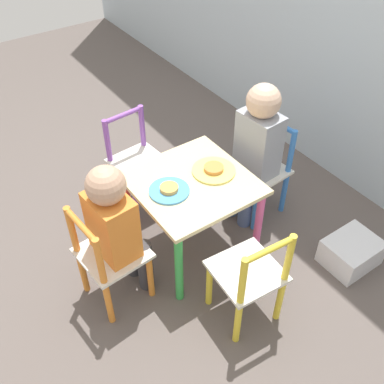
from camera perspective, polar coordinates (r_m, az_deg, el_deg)
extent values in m
plane|color=#5B514C|center=(2.27, 0.00, -6.81)|extent=(6.00, 6.00, 0.00)
cube|color=beige|center=(1.98, 0.00, 1.16)|extent=(0.51, 0.51, 0.02)
cylinder|color=#DB3D38|center=(2.18, -8.08, -2.14)|extent=(0.04, 0.04, 0.40)
cylinder|color=green|center=(1.92, -1.67, -9.68)|extent=(0.04, 0.04, 0.40)
cylinder|color=teal|center=(2.35, 1.34, 2.10)|extent=(0.04, 0.04, 0.40)
cylinder|color=#E5599E|center=(2.11, 8.39, -4.22)|extent=(0.04, 0.04, 0.40)
cube|color=silver|center=(1.91, -10.05, -7.63)|extent=(0.28, 0.28, 0.02)
cylinder|color=orange|center=(1.99, -5.32, -10.57)|extent=(0.03, 0.03, 0.26)
cylinder|color=orange|center=(2.11, -8.72, -7.00)|extent=(0.03, 0.03, 0.26)
cylinder|color=orange|center=(1.93, -10.54, -13.64)|extent=(0.03, 0.03, 0.26)
cylinder|color=orange|center=(2.06, -13.70, -9.74)|extent=(0.03, 0.03, 0.26)
cylinder|color=orange|center=(1.73, -11.60, -8.77)|extent=(0.03, 0.03, 0.26)
cylinder|color=orange|center=(1.87, -14.96, -4.79)|extent=(0.03, 0.03, 0.26)
cylinder|color=orange|center=(1.71, -13.94, -4.14)|extent=(0.21, 0.04, 0.02)
cube|color=silver|center=(2.30, 8.37, 2.79)|extent=(0.28, 0.28, 0.02)
cylinder|color=#387AD1|center=(2.39, 4.46, 0.48)|extent=(0.03, 0.03, 0.26)
cylinder|color=#387AD1|center=(2.28, 8.06, -2.25)|extent=(0.03, 0.03, 0.26)
cylinder|color=#387AD1|center=(2.51, 8.04, 2.49)|extent=(0.03, 0.03, 0.26)
cylinder|color=#387AD1|center=(2.41, 11.60, -0.01)|extent=(0.03, 0.03, 0.26)
cylinder|color=#387AD1|center=(2.35, 8.63, 7.35)|extent=(0.03, 0.03, 0.26)
cylinder|color=#387AD1|center=(2.25, 12.49, 4.89)|extent=(0.03, 0.03, 0.26)
cylinder|color=#387AD1|center=(2.23, 10.88, 8.56)|extent=(0.21, 0.04, 0.02)
cube|color=silver|center=(2.34, -6.76, 3.73)|extent=(0.28, 0.28, 0.02)
cylinder|color=#8E51BC|center=(2.32, -7.16, -1.23)|extent=(0.03, 0.03, 0.26)
cylinder|color=#8E51BC|center=(2.41, -3.00, 0.96)|extent=(0.03, 0.03, 0.26)
cylinder|color=#8E51BC|center=(2.46, -9.93, 1.38)|extent=(0.03, 0.03, 0.26)
cylinder|color=#8E51BC|center=(2.54, -5.91, 3.36)|extent=(0.03, 0.03, 0.26)
cylinder|color=#8E51BC|center=(2.31, -10.67, 6.26)|extent=(0.03, 0.03, 0.26)
cylinder|color=#8E51BC|center=(2.39, -6.34, 8.20)|extent=(0.03, 0.03, 0.26)
cylinder|color=#8E51BC|center=(2.28, -8.76, 9.64)|extent=(0.04, 0.21, 0.02)
cube|color=silver|center=(1.84, 6.95, -9.93)|extent=(0.28, 0.28, 0.02)
cylinder|color=yellow|center=(2.04, 7.32, -9.11)|extent=(0.03, 0.03, 0.26)
cylinder|color=yellow|center=(1.96, 2.21, -11.63)|extent=(0.03, 0.03, 0.26)
cylinder|color=yellow|center=(1.95, 11.07, -13.20)|extent=(0.03, 0.03, 0.26)
cylinder|color=yellow|center=(1.86, 5.82, -16.10)|extent=(0.03, 0.03, 0.26)
cylinder|color=yellow|center=(1.75, 12.17, -8.32)|extent=(0.03, 0.03, 0.26)
cylinder|color=yellow|center=(1.65, 6.43, -11.33)|extent=(0.03, 0.03, 0.26)
cylinder|color=yellow|center=(1.61, 9.85, -7.23)|extent=(0.04, 0.21, 0.02)
cylinder|color=#38383D|center=(2.02, -5.95, -9.26)|extent=(0.07, 0.07, 0.28)
cylinder|color=#38383D|center=(2.08, -7.57, -7.59)|extent=(0.07, 0.07, 0.28)
cube|color=orange|center=(1.81, -10.07, -4.19)|extent=(0.21, 0.16, 0.29)
sphere|color=tan|center=(1.67, -10.91, 0.83)|extent=(0.15, 0.15, 0.15)
cylinder|color=#4C608E|center=(2.35, 5.14, -0.23)|extent=(0.07, 0.07, 0.28)
cylinder|color=#4C608E|center=(2.30, 6.84, -1.52)|extent=(0.07, 0.07, 0.28)
cube|color=#999EA8|center=(2.19, 8.44, 6.09)|extent=(0.21, 0.15, 0.33)
sphere|color=#DBB293|center=(2.06, 9.08, 11.33)|extent=(0.16, 0.16, 0.16)
cylinder|color=#4C9EE0|center=(1.92, -2.91, 0.18)|extent=(0.18, 0.18, 0.01)
cylinder|color=gold|center=(1.91, -2.93, 0.49)|extent=(0.08, 0.08, 0.02)
cylinder|color=#EADB66|center=(2.02, 2.77, 2.73)|extent=(0.20, 0.20, 0.01)
cylinder|color=#D6843D|center=(2.01, 2.78, 3.04)|extent=(0.09, 0.09, 0.02)
cube|color=silver|center=(2.28, 19.54, -7.21)|extent=(0.20, 0.25, 0.14)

